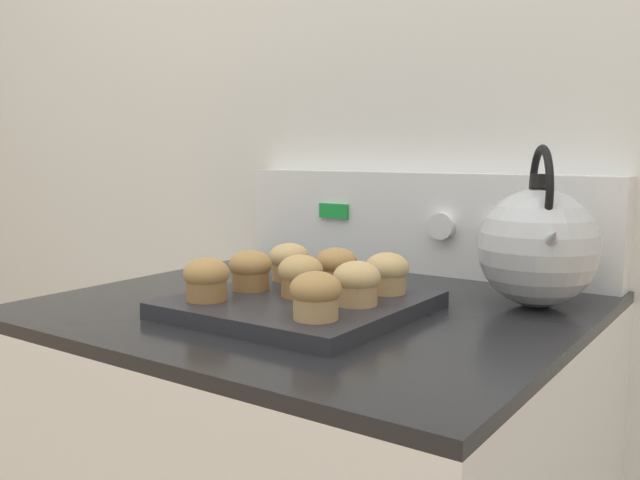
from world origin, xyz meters
TOP-DOWN VIEW (x-y plane):
  - wall_back at (0.00, 0.74)m, footprint 8.00×0.05m
  - control_panel at (0.00, 0.69)m, footprint 0.74×0.07m
  - muffin_pan at (0.02, 0.29)m, footprint 0.31×0.31m
  - muffin_r0_c0 at (-0.07, 0.20)m, footprint 0.06×0.06m
  - muffin_r0_c2 at (0.11, 0.20)m, footprint 0.06×0.06m
  - muffin_r1_c0 at (-0.07, 0.29)m, footprint 0.06×0.06m
  - muffin_r1_c1 at (0.02, 0.30)m, footprint 0.06×0.06m
  - muffin_r1_c2 at (0.11, 0.30)m, footprint 0.06×0.06m
  - muffin_r2_c0 at (-0.07, 0.39)m, footprint 0.06×0.06m
  - muffin_r2_c1 at (0.02, 0.39)m, footprint 0.06×0.06m
  - muffin_r2_c2 at (0.11, 0.39)m, footprint 0.06×0.06m
  - tea_kettle at (0.28, 0.52)m, footprint 0.17×0.20m

SIDE VIEW (x-z plane):
  - muffin_pan at x=0.02m, z-range 0.93..0.96m
  - muffin_r0_c0 at x=-0.07m, z-range 0.96..1.02m
  - muffin_r0_c2 at x=0.11m, z-range 0.96..1.02m
  - muffin_r1_c0 at x=-0.07m, z-range 0.96..1.02m
  - muffin_r1_c1 at x=0.02m, z-range 0.96..1.02m
  - muffin_r1_c2 at x=0.11m, z-range 0.96..1.02m
  - muffin_r2_c0 at x=-0.07m, z-range 0.96..1.02m
  - muffin_r2_c1 at x=0.02m, z-range 0.96..1.02m
  - muffin_r2_c2 at x=0.11m, z-range 0.96..1.02m
  - tea_kettle at x=0.28m, z-range 0.91..1.14m
  - control_panel at x=0.00m, z-range 0.93..1.12m
  - wall_back at x=0.00m, z-range 0.00..2.40m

